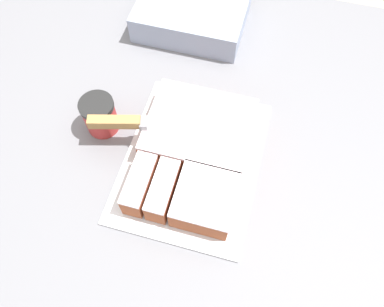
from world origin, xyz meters
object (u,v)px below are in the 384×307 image
(knife, at_px, (137,123))
(coffee_cup, at_px, (100,115))
(cake_board, at_px, (192,161))
(cake, at_px, (194,152))
(storage_box, at_px, (192,14))

(knife, xyz_separation_m, coffee_cup, (-0.10, 0.02, -0.03))
(cake_board, bearing_deg, cake, 54.76)
(storage_box, bearing_deg, cake_board, -74.77)
(cake_board, xyz_separation_m, storage_box, (-0.11, 0.41, 0.03))
(cake_board, height_order, cake, cake)
(cake_board, relative_size, cake, 1.21)
(coffee_cup, height_order, storage_box, coffee_cup)
(cake, height_order, knife, knife)
(cake_board, xyz_separation_m, cake, (0.00, 0.00, 0.03))
(knife, height_order, storage_box, knife)
(storage_box, bearing_deg, coffee_cup, -106.49)
(cake_board, distance_m, cake, 0.03)
(knife, bearing_deg, cake, -21.67)
(cake, xyz_separation_m, storage_box, (-0.11, 0.40, -0.00))
(knife, distance_m, coffee_cup, 0.10)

